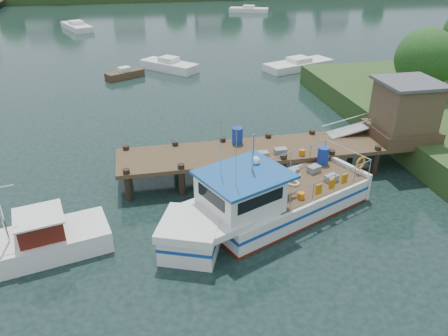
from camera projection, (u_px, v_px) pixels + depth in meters
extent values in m
plane|color=black|center=(237.00, 175.00, 22.62)|extent=(160.00, 160.00, 0.00)
cylinder|color=#332114|center=(418.00, 94.00, 29.61)|extent=(0.50, 0.50, 3.05)
sphere|color=#21491A|center=(426.00, 58.00, 28.48)|extent=(3.90, 3.90, 3.90)
cube|color=#483622|center=(275.00, 149.00, 22.37)|extent=(16.00, 3.00, 0.20)
cylinder|color=black|center=(128.00, 188.00, 20.21)|extent=(0.32, 0.32, 1.90)
cylinder|color=black|center=(128.00, 163.00, 22.47)|extent=(0.32, 0.32, 1.90)
cylinder|color=black|center=(182.00, 182.00, 20.66)|extent=(0.32, 0.32, 1.90)
cylinder|color=black|center=(176.00, 158.00, 22.91)|extent=(0.32, 0.32, 1.90)
cylinder|color=black|center=(233.00, 177.00, 21.10)|extent=(0.32, 0.32, 1.90)
cylinder|color=black|center=(223.00, 154.00, 23.36)|extent=(0.32, 0.32, 1.90)
cylinder|color=black|center=(283.00, 172.00, 21.55)|extent=(0.32, 0.32, 1.90)
cylinder|color=black|center=(267.00, 150.00, 23.80)|extent=(0.32, 0.32, 1.90)
cylinder|color=black|center=(330.00, 167.00, 21.99)|extent=(0.32, 0.32, 1.90)
cylinder|color=black|center=(311.00, 146.00, 24.25)|extent=(0.32, 0.32, 1.90)
cylinder|color=black|center=(375.00, 163.00, 22.44)|extent=(0.32, 0.32, 1.90)
cylinder|color=black|center=(352.00, 142.00, 24.69)|extent=(0.32, 0.32, 1.90)
cylinder|color=black|center=(419.00, 159.00, 22.88)|extent=(0.32, 0.32, 1.90)
cylinder|color=black|center=(392.00, 139.00, 25.14)|extent=(0.32, 0.32, 1.90)
cube|color=#483622|center=(400.00, 131.00, 23.43)|extent=(3.20, 3.00, 0.60)
cube|color=brown|center=(406.00, 107.00, 22.78)|extent=(2.60, 2.60, 2.40)
cube|color=#47474C|center=(410.00, 82.00, 22.18)|extent=(3.00, 3.00, 0.15)
cube|color=#A5A8AD|center=(353.00, 129.00, 23.83)|extent=(3.34, 0.90, 0.79)
cylinder|color=silver|center=(358.00, 123.00, 23.25)|extent=(3.34, 0.05, 0.76)
cylinder|color=silver|center=(351.00, 118.00, 23.94)|extent=(3.34, 0.05, 0.76)
cube|color=slate|center=(262.00, 155.00, 21.21)|extent=(0.60, 0.40, 0.30)
cube|color=slate|center=(281.00, 151.00, 21.56)|extent=(0.60, 0.40, 0.30)
cylinder|color=#C56D0B|center=(302.00, 152.00, 21.48)|extent=(0.30, 0.30, 0.28)
cylinder|color=navy|center=(237.00, 136.00, 22.58)|extent=(0.56, 0.56, 0.85)
cube|color=silver|center=(286.00, 201.00, 19.31)|extent=(7.94, 5.65, 1.13)
cube|color=silver|center=(191.00, 240.00, 16.81)|extent=(2.71, 2.71, 1.13)
cube|color=silver|center=(190.00, 225.00, 16.48)|extent=(2.92, 3.00, 0.34)
cube|color=silver|center=(212.00, 217.00, 16.99)|extent=(2.92, 3.35, 0.29)
cube|color=navy|center=(286.00, 198.00, 19.24)|extent=(8.04, 5.72, 0.14)
cube|color=navy|center=(191.00, 237.00, 16.74)|extent=(2.75, 2.75, 0.14)
cube|color=#5D190D|center=(285.00, 211.00, 19.55)|extent=(8.03, 5.70, 0.14)
cube|color=#483622|center=(306.00, 182.00, 19.64)|extent=(5.93, 4.55, 0.04)
cube|color=silver|center=(344.00, 175.00, 21.22)|extent=(1.36, 2.78, 1.33)
cube|color=silver|center=(240.00, 193.00, 17.40)|extent=(3.54, 3.44, 1.47)
cube|color=black|center=(261.00, 201.00, 16.33)|extent=(2.00, 0.90, 0.49)
cube|color=black|center=(222.00, 174.00, 18.20)|extent=(2.00, 0.90, 0.49)
cube|color=black|center=(211.00, 197.00, 16.56)|extent=(0.74, 1.64, 0.49)
cube|color=#164B8C|center=(244.00, 174.00, 17.14)|extent=(4.20, 3.95, 0.12)
cylinder|color=silver|center=(253.00, 153.00, 16.95)|extent=(0.10, 0.10, 1.57)
cylinder|color=silver|center=(236.00, 156.00, 15.81)|extent=(0.03, 0.03, 2.36)
cylinder|color=silver|center=(221.00, 147.00, 16.52)|extent=(0.03, 0.03, 2.36)
sphere|color=silver|center=(256.00, 160.00, 17.78)|extent=(0.47, 0.47, 0.35)
cylinder|color=silver|center=(333.00, 175.00, 18.31)|extent=(4.52, 2.00, 0.04)
cylinder|color=silver|center=(289.00, 152.00, 20.27)|extent=(4.52, 2.00, 0.04)
cylinder|color=silver|center=(348.00, 149.00, 20.56)|extent=(1.12, 2.50, 0.04)
cylinder|color=silver|center=(290.00, 202.00, 17.30)|extent=(0.06, 0.06, 0.93)
cylinder|color=silver|center=(248.00, 176.00, 19.26)|extent=(0.06, 0.06, 0.93)
cylinder|color=silver|center=(313.00, 193.00, 17.95)|extent=(0.06, 0.06, 0.93)
cylinder|color=silver|center=(270.00, 168.00, 19.91)|extent=(0.06, 0.06, 0.93)
cylinder|color=silver|center=(334.00, 184.00, 18.60)|extent=(0.06, 0.06, 0.93)
cylinder|color=silver|center=(291.00, 161.00, 20.56)|extent=(0.06, 0.06, 0.93)
cylinder|color=silver|center=(354.00, 176.00, 19.25)|extent=(0.06, 0.06, 0.93)
cylinder|color=silver|center=(310.00, 154.00, 21.22)|extent=(0.06, 0.06, 0.93)
cylinder|color=silver|center=(370.00, 169.00, 19.78)|extent=(0.06, 0.06, 0.93)
cylinder|color=silver|center=(325.00, 149.00, 21.74)|extent=(0.06, 0.06, 0.93)
cube|color=slate|center=(331.00, 178.00, 19.64)|extent=(0.70, 0.60, 0.31)
cube|color=slate|center=(314.00, 169.00, 20.42)|extent=(0.70, 0.60, 0.31)
cube|color=slate|center=(293.00, 172.00, 20.21)|extent=(0.64, 0.56, 0.31)
cylinder|color=navy|center=(323.00, 156.00, 21.09)|extent=(0.72, 0.72, 0.86)
cylinder|color=#C56D0B|center=(301.00, 196.00, 18.33)|extent=(0.39, 0.39, 0.29)
torus|color=#BFB28C|center=(293.00, 183.00, 19.46)|extent=(0.72, 0.72, 0.12)
torus|color=#C56D0B|center=(361.00, 163.00, 20.19)|extent=(0.60, 0.33, 0.61)
cube|color=#C56D0B|center=(319.00, 189.00, 18.05)|extent=(0.29, 0.20, 0.44)
cube|color=#C56D0B|center=(332.00, 184.00, 18.45)|extent=(0.29, 0.20, 0.44)
cube|color=#C56D0B|center=(344.00, 179.00, 18.85)|extent=(0.29, 0.20, 0.44)
imported|color=silver|center=(282.00, 179.00, 18.13)|extent=(0.63, 0.74, 1.73)
cube|color=silver|center=(32.00, 246.00, 16.66)|extent=(6.08, 3.37, 0.88)
cube|color=#51150D|center=(40.00, 226.00, 16.43)|extent=(1.91, 1.91, 0.84)
cube|color=silver|center=(38.00, 216.00, 16.23)|extent=(2.12, 2.12, 0.07)
cylinder|color=silver|center=(0.00, 210.00, 15.54)|extent=(0.11, 0.11, 2.74)
cube|color=#483622|center=(125.00, 75.00, 38.34)|extent=(3.49, 2.66, 0.62)
cube|color=silver|center=(124.00, 69.00, 38.13)|extent=(1.22, 1.17, 0.40)
cube|color=silver|center=(249.00, 10.00, 73.27)|extent=(6.77, 4.49, 0.69)
cube|color=silver|center=(249.00, 7.00, 73.02)|extent=(2.25, 2.12, 0.44)
cube|color=silver|center=(169.00, 66.00, 40.59)|extent=(5.32, 5.32, 0.79)
cube|color=silver|center=(169.00, 60.00, 40.31)|extent=(2.06, 2.06, 0.51)
cube|color=silver|center=(299.00, 65.00, 41.12)|extent=(7.15, 4.44, 0.68)
cube|color=silver|center=(299.00, 60.00, 40.88)|extent=(2.33, 2.17, 0.44)
cube|color=silver|center=(77.00, 27.00, 59.00)|extent=(4.80, 7.17, 0.73)
cube|color=silver|center=(76.00, 23.00, 58.74)|extent=(2.25, 2.39, 0.47)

